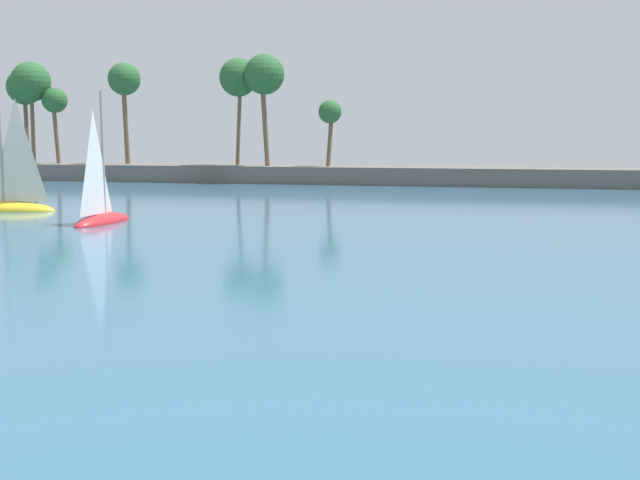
# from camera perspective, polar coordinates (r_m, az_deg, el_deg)

# --- Properties ---
(sea) EXTENTS (220.00, 113.26, 0.06)m
(sea) POSITION_cam_1_polar(r_m,az_deg,el_deg) (63.71, 10.03, 2.91)
(sea) COLOR #33607F
(sea) RESTS_ON ground
(palm_headland) EXTENTS (111.97, 6.59, 13.11)m
(palm_headland) POSITION_cam_1_polar(r_m,az_deg,el_deg) (80.36, 8.94, 6.65)
(palm_headland) COLOR #605B54
(palm_headland) RESTS_ON ground
(sailboat_near_shore) EXTENTS (1.76, 5.49, 7.91)m
(sailboat_near_shore) POSITION_cam_1_polar(r_m,az_deg,el_deg) (46.89, -15.28, 2.04)
(sailboat_near_shore) COLOR red
(sailboat_near_shore) RESTS_ON sea
(sailboat_mid_bay) EXTENTS (6.45, 2.62, 9.09)m
(sailboat_mid_bay) POSITION_cam_1_polar(r_m,az_deg,el_deg) (56.25, -21.13, 2.78)
(sailboat_mid_bay) COLOR yellow
(sailboat_mid_bay) RESTS_ON sea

